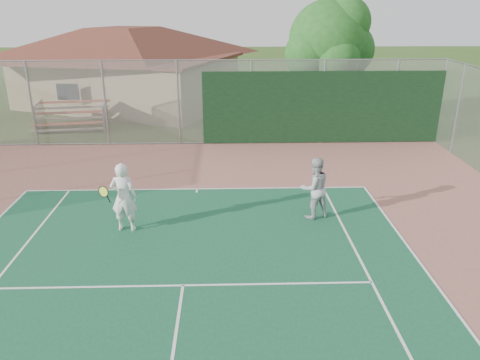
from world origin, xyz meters
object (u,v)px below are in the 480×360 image
object	(u,v)px
tree	(330,43)
player_white_front	(124,198)
clubhouse	(126,59)
player_grey_back	(314,189)
bleachers	(72,115)

from	to	relation	value
tree	player_white_front	world-z (taller)	tree
clubhouse	tree	bearing A→B (deg)	-4.12
clubhouse	player_white_front	distance (m)	16.32
player_white_front	player_grey_back	bearing A→B (deg)	-168.53
clubhouse	tree	distance (m)	11.78
clubhouse	bleachers	size ratio (longest dim) A/B	4.08
clubhouse	player_white_front	world-z (taller)	clubhouse
clubhouse	bleachers	distance (m)	5.91
player_white_front	player_grey_back	distance (m)	5.17
clubhouse	player_white_front	bearing A→B (deg)	-56.42
bleachers	player_white_front	world-z (taller)	player_white_front
player_white_front	player_grey_back	world-z (taller)	player_white_front
clubhouse	player_grey_back	distance (m)	17.41
player_white_front	clubhouse	bearing A→B (deg)	-75.22
player_white_front	player_grey_back	xyz separation A→B (m)	(5.13, 0.65, -0.07)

